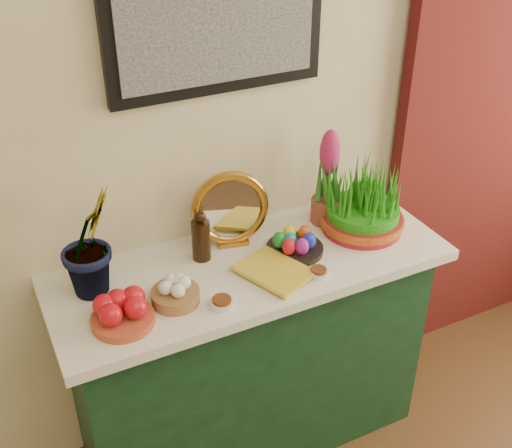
{
  "coord_description": "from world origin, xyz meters",
  "views": [
    {
      "loc": [
        -0.74,
        0.36,
        2.19
      ],
      "look_at": [
        0.05,
        1.95,
        1.07
      ],
      "focal_mm": 45.0,
      "sensor_mm": 36.0,
      "label": 1
    }
  ],
  "objects_px": {
    "wheatgrass_sabzeh": "(364,203)",
    "mirror": "(230,210)",
    "sideboard": "(250,359)",
    "book": "(257,283)",
    "hyacinth_green": "(87,226)"
  },
  "relations": [
    {
      "from": "wheatgrass_sabzeh",
      "to": "mirror",
      "type": "bearing_deg",
      "value": 163.97
    },
    {
      "from": "sideboard",
      "to": "mirror",
      "type": "distance_m",
      "value": 0.62
    },
    {
      "from": "mirror",
      "to": "wheatgrass_sabzeh",
      "type": "relative_size",
      "value": 0.93
    },
    {
      "from": "book",
      "to": "mirror",
      "type": "bearing_deg",
      "value": 61.11
    },
    {
      "from": "sideboard",
      "to": "book",
      "type": "distance_m",
      "value": 0.5
    },
    {
      "from": "mirror",
      "to": "wheatgrass_sabzeh",
      "type": "bearing_deg",
      "value": -16.03
    },
    {
      "from": "mirror",
      "to": "wheatgrass_sabzeh",
      "type": "distance_m",
      "value": 0.5
    },
    {
      "from": "hyacinth_green",
      "to": "mirror",
      "type": "bearing_deg",
      "value": -27.05
    },
    {
      "from": "hyacinth_green",
      "to": "book",
      "type": "distance_m",
      "value": 0.57
    },
    {
      "from": "sideboard",
      "to": "book",
      "type": "relative_size",
      "value": 5.5
    },
    {
      "from": "book",
      "to": "wheatgrass_sabzeh",
      "type": "xyz_separation_m",
      "value": [
        0.51,
        0.14,
        0.1
      ]
    },
    {
      "from": "hyacinth_green",
      "to": "wheatgrass_sabzeh",
      "type": "height_order",
      "value": "hyacinth_green"
    },
    {
      "from": "mirror",
      "to": "sideboard",
      "type": "bearing_deg",
      "value": -86.81
    },
    {
      "from": "sideboard",
      "to": "book",
      "type": "height_order",
      "value": "book"
    },
    {
      "from": "hyacinth_green",
      "to": "book",
      "type": "relative_size",
      "value": 2.04
    }
  ]
}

